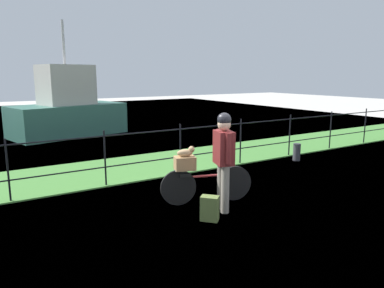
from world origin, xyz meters
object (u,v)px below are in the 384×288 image
(cyclist_person, at_px, (224,153))
(wooden_crate, at_px, (185,163))
(moored_boat_near, at_px, (68,110))
(mooring_bollard, at_px, (297,152))
(backpack_on_paving, at_px, (210,208))
(terrier_dog, at_px, (186,152))
(bicycle_main, at_px, (206,184))

(cyclist_person, bearing_deg, wooden_crate, 123.26)
(moored_boat_near, bearing_deg, mooring_bollard, -61.29)
(wooden_crate, relative_size, cyclist_person, 0.21)
(wooden_crate, xyz_separation_m, mooring_bollard, (4.33, 1.30, -0.53))
(moored_boat_near, bearing_deg, backpack_on_paving, -91.33)
(terrier_dog, relative_size, cyclist_person, 0.19)
(terrier_dog, height_order, mooring_bollard, terrier_dog)
(terrier_dog, xyz_separation_m, mooring_bollard, (4.30, 1.30, -0.73))
(bicycle_main, height_order, backpack_on_paving, bicycle_main)
(bicycle_main, height_order, wooden_crate, wooden_crate)
(bicycle_main, xyz_separation_m, mooring_bollard, (3.96, 1.41, -0.11))
(backpack_on_paving, distance_m, mooring_bollard, 4.87)
(bicycle_main, distance_m, backpack_on_paving, 0.84)
(cyclist_person, relative_size, mooring_bollard, 3.64)
(wooden_crate, xyz_separation_m, terrier_dog, (0.02, -0.01, 0.20))
(bicycle_main, relative_size, terrier_dog, 5.04)
(bicycle_main, distance_m, mooring_bollard, 4.20)
(backpack_on_paving, bearing_deg, terrier_dog, -46.68)
(mooring_bollard, bearing_deg, wooden_crate, -163.33)
(terrier_dog, height_order, backpack_on_paving, terrier_dog)
(bicycle_main, height_order, moored_boat_near, moored_boat_near)
(bicycle_main, relative_size, cyclist_person, 0.97)
(cyclist_person, height_order, mooring_bollard, cyclist_person)
(wooden_crate, height_order, moored_boat_near, moored_boat_near)
(terrier_dog, distance_m, cyclist_person, 0.70)
(bicycle_main, xyz_separation_m, backpack_on_paving, (-0.42, -0.72, -0.14))
(cyclist_person, bearing_deg, backpack_on_paving, -151.91)
(moored_boat_near, bearing_deg, cyclist_person, -88.70)
(terrier_dog, xyz_separation_m, backpack_on_paving, (-0.07, -0.83, -0.76))
(backpack_on_paving, height_order, mooring_bollard, mooring_bollard)
(terrier_dog, bearing_deg, cyclist_person, -58.02)
(bicycle_main, xyz_separation_m, terrier_dog, (-0.35, 0.11, 0.62))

